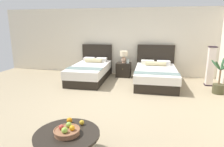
# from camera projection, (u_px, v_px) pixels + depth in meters

# --- Properties ---
(ground_plane) EXTENTS (10.21, 9.99, 0.02)m
(ground_plane) POSITION_uv_depth(u_px,v_px,m) (107.00, 104.00, 4.93)
(ground_plane) COLOR gray
(wall_back) EXTENTS (10.21, 0.12, 2.51)m
(wall_back) POSITION_uv_depth(u_px,v_px,m) (127.00, 42.00, 7.65)
(wall_back) COLOR beige
(wall_back) RESTS_ON ground
(bed_near_window) EXTENTS (1.24, 2.22, 1.15)m
(bed_near_window) POSITION_uv_depth(u_px,v_px,m) (90.00, 71.00, 7.01)
(bed_near_window) COLOR black
(bed_near_window) RESTS_ON ground
(bed_near_corner) EXTENTS (1.40, 2.17, 1.19)m
(bed_near_corner) POSITION_uv_depth(u_px,v_px,m) (156.00, 75.00, 6.54)
(bed_near_corner) COLOR black
(bed_near_corner) RESTS_ON ground
(nightstand) EXTENTS (0.53, 0.43, 0.52)m
(nightstand) POSITION_uv_depth(u_px,v_px,m) (124.00, 70.00, 7.43)
(nightstand) COLOR black
(nightstand) RESTS_ON ground
(table_lamp) EXTENTS (0.28, 0.28, 0.44)m
(table_lamp) POSITION_uv_depth(u_px,v_px,m) (124.00, 55.00, 7.33)
(table_lamp) COLOR #D5A787
(table_lamp) RESTS_ON nightstand
(vase) EXTENTS (0.10, 0.10, 0.16)m
(vase) POSITION_uv_depth(u_px,v_px,m) (128.00, 61.00, 7.28)
(vase) COLOR #B6C4BC
(vase) RESTS_ON nightstand
(coffee_table) EXTENTS (0.92, 0.92, 0.42)m
(coffee_table) POSITION_uv_depth(u_px,v_px,m) (67.00, 140.00, 2.83)
(coffee_table) COLOR black
(coffee_table) RESTS_ON ground
(fruit_bowl) EXTENTS (0.37, 0.37, 0.14)m
(fruit_bowl) POSITION_uv_depth(u_px,v_px,m) (67.00, 131.00, 2.77)
(fruit_bowl) COLOR brown
(fruit_bowl) RESTS_ON coffee_table
(loose_apple) EXTENTS (0.07, 0.07, 0.07)m
(loose_apple) POSITION_uv_depth(u_px,v_px,m) (82.00, 122.00, 3.04)
(loose_apple) COLOR gold
(loose_apple) RESTS_ON coffee_table
(loose_orange) EXTENTS (0.09, 0.09, 0.09)m
(loose_orange) POSITION_uv_depth(u_px,v_px,m) (70.00, 120.00, 3.09)
(loose_orange) COLOR orange
(loose_orange) RESTS_ON coffee_table
(floor_lamp_corner) EXTENTS (0.24, 0.24, 1.25)m
(floor_lamp_corner) POSITION_uv_depth(u_px,v_px,m) (210.00, 66.00, 6.30)
(floor_lamp_corner) COLOR black
(floor_lamp_corner) RESTS_ON ground
(potted_palm) EXTENTS (0.51, 0.52, 1.02)m
(potted_palm) POSITION_uv_depth(u_px,v_px,m) (219.00, 84.00, 5.62)
(potted_palm) COLOR #444129
(potted_palm) RESTS_ON ground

